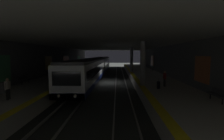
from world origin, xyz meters
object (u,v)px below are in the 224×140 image
at_px(pillar_near, 143,64).
at_px(bench_right_far, 68,68).
at_px(person_waiting_near, 165,78).
at_px(bench_left_far, 145,66).
at_px(person_walking_mid, 8,88).
at_px(bench_right_mid, 56,71).
at_px(person_standing_far, 75,69).
at_px(trash_bin, 2,88).
at_px(bench_left_near, 217,94).
at_px(bench_right_near, 25,79).
at_px(metro_train, 97,66).
at_px(suitcase_rolling, 158,85).
at_px(pillar_far, 132,60).
at_px(bench_left_mid, 152,68).

height_order(pillar_near, bench_right_far, pillar_near).
bearing_deg(person_waiting_near, bench_left_far, -5.08).
height_order(bench_right_far, person_walking_mid, person_walking_mid).
bearing_deg(bench_right_mid, person_walking_mid, -171.16).
bearing_deg(person_standing_far, trash_bin, 170.13).
relative_size(bench_right_mid, person_standing_far, 1.12).
xyz_separation_m(pillar_near, bench_left_near, (-5.80, -4.18, -1.75)).
bearing_deg(bench_right_far, pillar_near, -141.74).
height_order(bench_right_near, person_standing_far, person_standing_far).
xyz_separation_m(metro_train, person_walking_mid, (-20.23, 3.89, -0.15)).
xyz_separation_m(bench_left_near, suitcase_rolling, (4.15, 2.96, -0.18)).
height_order(pillar_near, person_walking_mid, pillar_near).
bearing_deg(metro_train, bench_left_near, -152.04).
distance_m(pillar_far, bench_right_near, 18.44).
bearing_deg(pillar_near, bench_right_mid, 52.36).
distance_m(bench_right_near, suitcase_rolling, 14.27).
height_order(metro_train, person_standing_far, metro_train).
distance_m(bench_left_near, bench_left_mid, 20.93).
bearing_deg(person_waiting_near, metro_train, 29.92).
bearing_deg(person_waiting_near, suitcase_rolling, 140.68).
height_order(bench_right_near, bench_right_mid, same).
relative_size(bench_right_mid, suitcase_rolling, 1.74).
relative_size(bench_left_near, person_standing_far, 1.12).
xyz_separation_m(metro_train, bench_left_near, (-20.23, -10.73, -0.45)).
xyz_separation_m(pillar_near, suitcase_rolling, (-1.65, -1.22, -1.93)).
distance_m(bench_left_near, person_walking_mid, 14.62).
distance_m(bench_right_mid, person_walking_mid, 15.93).
xyz_separation_m(pillar_far, person_waiting_near, (-14.15, -2.09, -1.43)).
bearing_deg(person_walking_mid, suitcase_rolling, -70.39).
height_order(metro_train, bench_left_mid, metro_train).
relative_size(pillar_near, person_walking_mid, 2.95).
relative_size(pillar_near, metro_train, 0.12).
height_order(pillar_far, metro_train, pillar_far).
distance_m(pillar_near, suitcase_rolling, 2.82).
relative_size(bench_right_far, person_waiting_near, 1.09).
bearing_deg(pillar_far, bench_right_near, 135.41).
bearing_deg(bench_right_near, metro_train, -24.45).
distance_m(pillar_near, metro_train, 15.90).
distance_m(bench_left_mid, person_waiting_near, 15.86).
bearing_deg(person_walking_mid, bench_left_far, -26.95).
height_order(bench_right_mid, person_standing_far, person_standing_far).
distance_m(metro_train, bench_right_mid, 7.78).
distance_m(pillar_far, suitcase_rolling, 15.39).
relative_size(bench_left_mid, trash_bin, 2.00).
distance_m(suitcase_rolling, trash_bin, 13.58).
bearing_deg(bench_left_far, bench_right_far, 111.20).
bearing_deg(person_walking_mid, bench_left_near, -89.98).
relative_size(person_waiting_near, trash_bin, 1.84).
height_order(bench_left_far, person_standing_far, person_standing_far).
distance_m(pillar_far, bench_left_near, 19.89).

